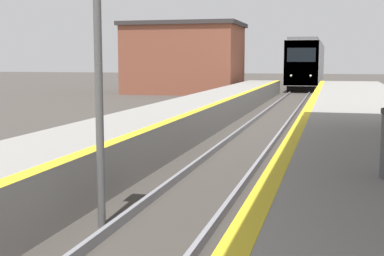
# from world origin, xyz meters

# --- Properties ---
(train) EXTENTS (2.68, 20.94, 4.32)m
(train) POSITION_xyz_m (0.00, 51.03, 2.20)
(train) COLOR black
(train) RESTS_ON ground
(signal_near) EXTENTS (0.36, 0.31, 4.76)m
(signal_near) POSITION_xyz_m (-0.97, 6.17, 3.31)
(signal_near) COLOR #595959
(signal_near) RESTS_ON ground
(station_building) EXTENTS (8.80, 6.34, 5.36)m
(station_building) POSITION_xyz_m (-8.71, 38.64, 2.70)
(station_building) COLOR brown
(station_building) RESTS_ON ground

